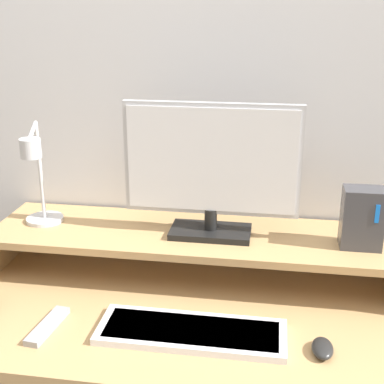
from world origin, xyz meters
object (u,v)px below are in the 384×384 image
desk_lamp (38,181)px  remote_control (48,326)px  monitor (211,168)px  router_dock (362,218)px  keyboard (191,332)px  mouse (322,348)px

desk_lamp → remote_control: 0.41m
monitor → desk_lamp: 0.49m
monitor → router_dock: (0.41, -0.02, -0.12)m
monitor → remote_control: 0.59m
keyboard → remote_control: 0.36m
monitor → desk_lamp: (-0.49, -0.06, -0.04)m
remote_control → monitor: bearing=42.8°
keyboard → mouse: bearing=-4.1°
monitor → mouse: bearing=-47.5°
desk_lamp → keyboard: size_ratio=0.68×
router_dock → remote_control: size_ratio=1.02×
router_dock → mouse: 0.39m
router_dock → keyboard: (-0.42, -0.29, -0.21)m
router_dock → mouse: bearing=-109.3°
router_dock → keyboard: router_dock is taller
monitor → remote_control: size_ratio=2.98×
desk_lamp → remote_control: size_ratio=1.89×
monitor → mouse: monitor is taller
desk_lamp → mouse: desk_lamp is taller
remote_control → keyboard: bearing=4.5°
monitor → mouse: size_ratio=5.89×
monitor → remote_control: monitor is taller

